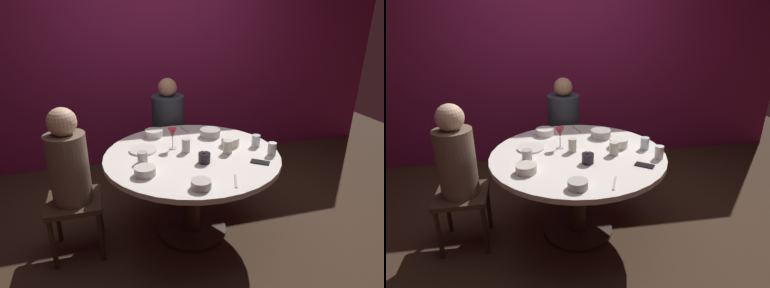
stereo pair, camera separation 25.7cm
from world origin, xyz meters
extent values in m
plane|color=#382619|center=(0.00, 0.00, 0.00)|extent=(8.00, 8.00, 0.00)
cube|color=maroon|center=(0.00, 1.65, 1.30)|extent=(6.00, 0.10, 2.60)
cylinder|color=silver|center=(0.00, 0.00, 0.72)|extent=(1.40, 1.40, 0.04)
cylinder|color=#332319|center=(0.00, 0.00, 0.35)|extent=(0.14, 0.14, 0.70)
cylinder|color=#2D2116|center=(0.00, 0.00, 0.01)|extent=(0.60, 0.60, 0.03)
cube|color=#3F2D1E|center=(-0.93, 0.00, 0.45)|extent=(0.40, 0.40, 0.04)
cylinder|color=brown|center=(-0.93, 0.00, 0.73)|extent=(0.29, 0.29, 0.53)
sphere|color=tan|center=(-0.93, 0.00, 1.09)|extent=(0.20, 0.20, 0.20)
cylinder|color=#332319|center=(-1.10, -0.17, 0.21)|extent=(0.04, 0.04, 0.43)
cylinder|color=#332319|center=(-0.76, -0.17, 0.21)|extent=(0.04, 0.04, 0.43)
cylinder|color=#332319|center=(-1.10, 0.17, 0.21)|extent=(0.04, 0.04, 0.43)
cylinder|color=#332319|center=(-0.76, 0.17, 0.21)|extent=(0.04, 0.04, 0.43)
cube|color=#3F2D1E|center=(0.00, 0.92, 0.45)|extent=(0.40, 0.40, 0.04)
cylinder|color=#2D333D|center=(0.00, 0.92, 0.73)|extent=(0.34, 0.34, 0.52)
sphere|color=tan|center=(0.00, 0.92, 1.08)|extent=(0.19, 0.19, 0.19)
cylinder|color=#332319|center=(-0.17, 1.09, 0.21)|extent=(0.04, 0.04, 0.43)
cylinder|color=#332319|center=(-0.17, 0.75, 0.21)|extent=(0.04, 0.04, 0.43)
cylinder|color=#332319|center=(0.17, 1.09, 0.21)|extent=(0.04, 0.04, 0.43)
cylinder|color=#332319|center=(0.17, 0.75, 0.21)|extent=(0.04, 0.04, 0.43)
cylinder|color=black|center=(0.04, -0.19, 0.78)|extent=(0.09, 0.09, 0.08)
sphere|color=#F9D159|center=(0.04, -0.19, 0.83)|extent=(0.02, 0.02, 0.02)
cylinder|color=silver|center=(-0.13, 0.14, 0.75)|extent=(0.06, 0.06, 0.01)
cylinder|color=silver|center=(-0.13, 0.14, 0.79)|extent=(0.01, 0.01, 0.09)
cone|color=maroon|center=(-0.13, 0.14, 0.88)|extent=(0.08, 0.08, 0.08)
cylinder|color=silver|center=(-0.37, 0.15, 0.75)|extent=(0.23, 0.23, 0.01)
cube|color=black|center=(0.45, -0.31, 0.75)|extent=(0.15, 0.14, 0.01)
cylinder|color=silver|center=(-0.23, 0.46, 0.77)|extent=(0.16, 0.16, 0.06)
cylinder|color=silver|center=(0.36, 0.07, 0.78)|extent=(0.15, 0.15, 0.07)
cylinder|color=#B2ADA3|center=(0.26, 0.32, 0.78)|extent=(0.18, 0.18, 0.07)
cylinder|color=beige|center=(-0.41, -0.27, 0.77)|extent=(0.15, 0.15, 0.06)
cylinder|color=#B2ADA3|center=(-0.09, -0.55, 0.77)|extent=(0.13, 0.13, 0.05)
cylinder|color=#B2ADA3|center=(-0.40, -0.07, 0.79)|extent=(0.08, 0.08, 0.09)
cylinder|color=beige|center=(-0.04, 0.04, 0.80)|extent=(0.07, 0.07, 0.11)
cylinder|color=beige|center=(0.28, -0.07, 0.80)|extent=(0.08, 0.08, 0.11)
cylinder|color=silver|center=(0.60, -0.20, 0.79)|extent=(0.07, 0.07, 0.10)
cylinder|color=silver|center=(0.56, 0.00, 0.79)|extent=(0.07, 0.07, 0.10)
cube|color=#B7B7BC|center=(0.16, -0.53, 0.75)|extent=(0.08, 0.17, 0.01)
cube|color=#B7B7BC|center=(0.08, 0.55, 0.75)|extent=(0.06, 0.18, 0.01)
camera|label=1|loc=(-0.65, -2.29, 1.80)|focal=30.43mm
camera|label=2|loc=(-0.40, -2.35, 1.80)|focal=30.43mm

